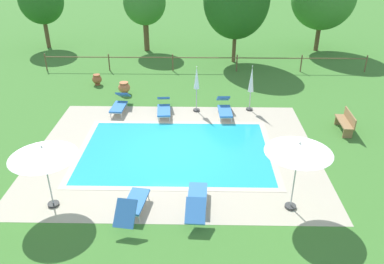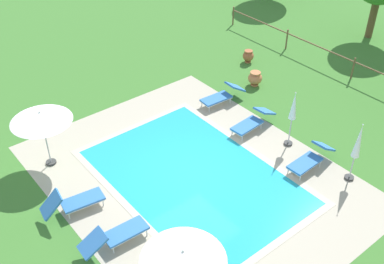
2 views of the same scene
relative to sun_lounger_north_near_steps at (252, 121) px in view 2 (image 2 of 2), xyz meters
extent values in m
plane|color=#3D752D|center=(0.76, -3.50, -0.35)|extent=(160.00, 160.00, 0.00)
cube|color=#B2A893|center=(0.76, -3.50, -0.35)|extent=(11.09, 8.65, 0.01)
cube|color=#23A8C1|center=(0.76, -3.50, -0.35)|extent=(7.30, 4.86, 0.01)
cube|color=#C0B59F|center=(0.76, -0.95, -0.34)|extent=(7.78, 0.24, 0.01)
cube|color=#C0B59F|center=(0.76, -6.05, -0.34)|extent=(7.78, 0.24, 0.01)
cube|color=#C0B59F|center=(4.53, -3.50, -0.34)|extent=(0.24, 4.86, 0.01)
cube|color=#C0B59F|center=(-3.01, -3.50, -0.34)|extent=(0.24, 4.86, 0.01)
cube|color=#3370BC|center=(0.03, -0.30, -0.04)|extent=(0.71, 1.35, 0.07)
cube|color=#3370BC|center=(-0.06, 0.72, 0.15)|extent=(0.66, 0.83, 0.43)
cube|color=silver|center=(0.03, -0.30, -0.09)|extent=(0.68, 1.32, 0.04)
cylinder|color=silver|center=(0.33, -0.83, -0.21)|extent=(0.04, 0.04, 0.28)
cylinder|color=silver|center=(-0.18, -0.87, -0.21)|extent=(0.04, 0.04, 0.28)
cylinder|color=silver|center=(0.23, 0.27, -0.21)|extent=(0.04, 0.04, 0.28)
cylinder|color=silver|center=(-0.28, 0.23, -0.21)|extent=(0.04, 0.04, 0.28)
cube|color=#3370BC|center=(-0.28, -7.13, -0.04)|extent=(0.78, 1.37, 0.07)
cube|color=#3370BC|center=(-0.42, -8.08, 0.25)|extent=(0.69, 0.73, 0.63)
cube|color=silver|center=(-0.28, -7.13, -0.09)|extent=(0.75, 1.34, 0.04)
cylinder|color=silver|center=(-0.46, -6.55, -0.21)|extent=(0.04, 0.04, 0.28)
cylinder|color=silver|center=(0.05, -6.62, -0.21)|extent=(0.04, 0.04, 0.28)
cylinder|color=silver|center=(-0.62, -7.64, -0.21)|extent=(0.04, 0.04, 0.28)
cylinder|color=silver|center=(-0.11, -7.72, -0.21)|extent=(0.04, 0.04, 0.28)
cube|color=#3370BC|center=(2.89, -0.33, -0.04)|extent=(0.65, 1.32, 0.07)
cube|color=#3370BC|center=(2.85, 0.67, 0.18)|extent=(0.63, 0.77, 0.50)
cube|color=silver|center=(2.89, -0.33, -0.09)|extent=(0.62, 1.30, 0.04)
cylinder|color=silver|center=(3.17, -0.88, -0.21)|extent=(0.04, 0.04, 0.28)
cylinder|color=silver|center=(2.66, -0.90, -0.21)|extent=(0.04, 0.04, 0.28)
cylinder|color=silver|center=(3.12, 0.23, -0.21)|extent=(0.04, 0.04, 0.28)
cylinder|color=silver|center=(2.61, 0.21, -0.21)|extent=(0.04, 0.04, 0.28)
cube|color=#3370BC|center=(1.64, -6.79, -0.04)|extent=(0.66, 1.33, 0.07)
cube|color=#3370BC|center=(1.59, -7.80, 0.16)|extent=(0.64, 0.80, 0.46)
cube|color=silver|center=(1.64, -6.79, -0.09)|extent=(0.63, 1.30, 0.04)
cylinder|color=silver|center=(1.42, -6.22, -0.21)|extent=(0.04, 0.04, 0.28)
cylinder|color=silver|center=(1.93, -6.25, -0.21)|extent=(0.04, 0.04, 0.28)
cylinder|color=silver|center=(1.36, -7.33, -0.21)|extent=(0.04, 0.04, 0.28)
cylinder|color=silver|center=(1.87, -7.35, -0.21)|extent=(0.04, 0.04, 0.28)
cube|color=#3370BC|center=(-2.17, 0.07, -0.04)|extent=(0.68, 1.33, 0.07)
cube|color=#3370BC|center=(-2.11, 1.07, 0.18)|extent=(0.65, 0.79, 0.49)
cube|color=silver|center=(-2.17, 0.07, -0.09)|extent=(0.65, 1.31, 0.04)
cylinder|color=silver|center=(-1.95, -0.50, -0.21)|extent=(0.04, 0.04, 0.28)
cylinder|color=silver|center=(-2.46, -0.47, -0.21)|extent=(0.04, 0.04, 0.28)
cylinder|color=silver|center=(-1.89, 0.60, -0.21)|extent=(0.04, 0.04, 0.28)
cylinder|color=silver|center=(-2.40, 0.63, -0.21)|extent=(0.04, 0.04, 0.28)
cone|color=white|center=(4.60, -6.95, 1.84)|extent=(2.01, 2.01, 0.31)
sphere|color=white|center=(4.60, -6.95, 2.00)|extent=(0.06, 0.06, 0.06)
cylinder|color=#383838|center=(-2.96, -6.99, -0.31)|extent=(0.36, 0.36, 0.08)
cylinder|color=#B2B5B7|center=(-2.96, -6.99, 0.72)|extent=(0.04, 0.04, 2.14)
cone|color=white|center=(-2.96, -6.99, 1.63)|extent=(2.05, 2.05, 0.35)
sphere|color=white|center=(-2.96, -6.99, 1.82)|extent=(0.06, 0.06, 0.06)
cylinder|color=#383838|center=(4.14, 0.52, -0.31)|extent=(0.32, 0.32, 0.08)
cylinder|color=#B2B5B7|center=(4.14, 0.52, 0.14)|extent=(0.04, 0.04, 0.98)
cone|color=white|center=(4.14, 0.52, 1.24)|extent=(0.27, 0.27, 1.23)
sphere|color=white|center=(4.14, 0.52, 1.87)|extent=(0.05, 0.05, 0.05)
cylinder|color=#383838|center=(1.55, 0.36, -0.31)|extent=(0.32, 0.32, 0.08)
cylinder|color=#B2B5B7|center=(1.55, 0.36, 0.23)|extent=(0.04, 0.04, 1.17)
cone|color=white|center=(1.55, 0.36, 1.34)|extent=(0.27, 0.27, 1.04)
sphere|color=white|center=(1.55, 0.36, 1.88)|extent=(0.05, 0.05, 0.05)
cylinder|color=#A85B38|center=(-4.10, 3.81, -0.31)|extent=(0.29, 0.29, 0.08)
ellipsoid|color=#A85B38|center=(-4.10, 3.81, -0.02)|extent=(0.53, 0.53, 0.50)
cylinder|color=#A85B38|center=(-4.10, 3.81, 0.22)|extent=(0.40, 0.40, 0.06)
cylinder|color=#C67547|center=(-2.32, 2.49, -0.31)|extent=(0.34, 0.34, 0.08)
ellipsoid|color=#C67547|center=(-2.32, 2.49, 0.00)|extent=(0.63, 0.63, 0.54)
cylinder|color=#C67547|center=(-2.32, 2.49, 0.27)|extent=(0.47, 0.47, 0.06)
cylinder|color=brown|center=(-7.89, 6.34, 0.17)|extent=(0.08, 0.08, 1.05)
cylinder|color=brown|center=(-3.93, 6.34, 0.17)|extent=(0.08, 0.08, 1.05)
cylinder|color=brown|center=(0.03, 6.34, 0.17)|extent=(0.08, 0.08, 1.05)
cylinder|color=brown|center=(-2.14, 10.91, 0.76)|extent=(0.38, 0.38, 2.22)
camera|label=1|loc=(1.66, -16.75, 7.47)|focal=36.12mm
camera|label=2|loc=(10.04, -11.09, 10.22)|focal=43.71mm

